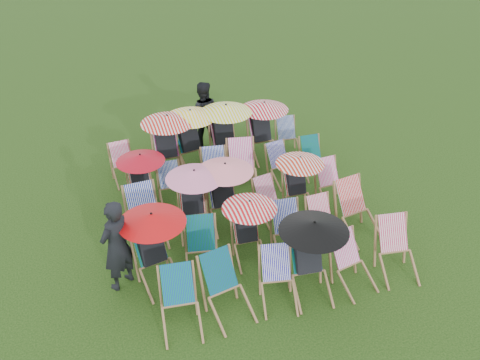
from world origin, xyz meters
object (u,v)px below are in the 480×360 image
object	(u,v)px
deckchair_0	(180,304)
person_left	(116,245)
deckchair_5	(398,250)
deckchair_29	(288,137)
person_rear	(203,114)

from	to	relation	value
deckchair_0	person_left	bearing A→B (deg)	127.36
person_left	deckchair_5	bearing A→B (deg)	127.73
deckchair_0	person_left	size ratio (longest dim) A/B	0.55
deckchair_0	deckchair_29	world-z (taller)	deckchair_0
person_rear	deckchair_5	bearing A→B (deg)	122.63
deckchair_5	person_left	xyz separation A→B (m)	(-4.66, 1.29, 0.38)
deckchair_0	person_rear	xyz separation A→B (m)	(2.00, 5.70, 0.37)
deckchair_5	person_rear	bearing A→B (deg)	117.06
deckchair_0	deckchair_29	size ratio (longest dim) A/B	1.14
deckchair_5	person_rear	distance (m)	6.04
deckchair_29	person_left	distance (m)	5.69
deckchair_0	person_rear	bearing A→B (deg)	77.43
deckchair_0	deckchair_29	bearing A→B (deg)	56.90
deckchair_5	person_rear	xyz separation A→B (m)	(-1.90, 5.72, 0.35)
deckchair_5	person_left	bearing A→B (deg)	173.16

